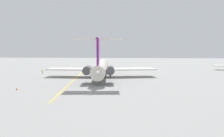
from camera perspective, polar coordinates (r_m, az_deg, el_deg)
ground at (r=80.05m, az=-8.35°, el=-1.76°), size 335.53×335.53×0.00m
main_jetliner at (r=71.43m, az=-3.19°, el=0.32°), size 44.95×39.81×13.08m
ground_crew_near_nose at (r=94.43m, az=-13.32°, el=-0.09°), size 0.45×0.28×1.78m
ground_crew_near_tail at (r=86.41m, az=-19.31°, el=-0.77°), size 0.27×0.37×1.69m
safety_cone_nose at (r=54.18m, az=-25.58°, el=-5.30°), size 0.40×0.40×0.55m
safety_cone_wingtip at (r=96.16m, az=-11.80°, el=-0.47°), size 0.40×0.40×0.55m
safety_cone_tail at (r=100.38m, az=-14.64°, el=-0.29°), size 0.40×0.40×0.55m
taxiway_centreline at (r=74.71m, az=-9.83°, el=-2.28°), size 73.59×8.01×0.01m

